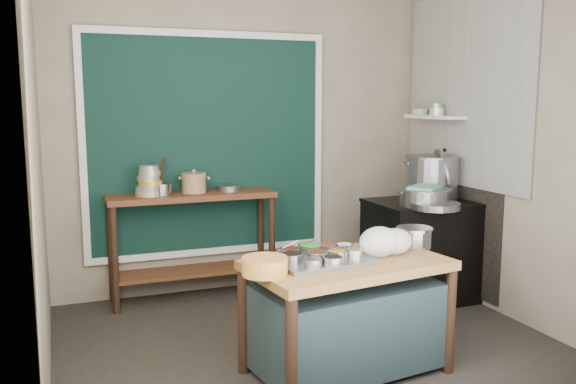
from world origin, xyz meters
name	(u,v)px	position (x,y,z in m)	size (l,w,h in m)	color
floor	(306,343)	(0.00, 0.00, -0.01)	(3.50, 3.00, 0.02)	black
back_wall	(244,138)	(0.00, 1.51, 1.40)	(3.50, 0.02, 2.80)	gray
left_wall	(35,161)	(-1.76, 0.00, 1.40)	(0.02, 3.00, 2.80)	gray
right_wall	(509,145)	(1.76, 0.00, 1.40)	(0.02, 3.00, 2.80)	gray
curtain_panel	(208,145)	(-0.35, 1.47, 1.35)	(2.10, 0.02, 1.90)	black
curtain_frame	(208,145)	(-0.35, 1.46, 1.35)	(2.22, 0.03, 2.02)	beige
tile_panel	(466,89)	(1.74, 0.55, 1.85)	(0.02, 1.70, 1.70)	#B2B2AA
soot_patch	(454,216)	(1.74, 0.65, 0.70)	(0.01, 1.30, 1.30)	black
wall_shelf	(435,117)	(1.63, 0.85, 1.60)	(0.22, 0.70, 0.03)	beige
prep_table	(347,317)	(0.05, -0.56, 0.38)	(1.25, 0.72, 0.75)	olive
back_counter	(193,246)	(-0.55, 1.28, 0.47)	(1.45, 0.40, 0.95)	#552D18
stove_block	(423,252)	(1.35, 0.55, 0.42)	(0.90, 0.68, 0.85)	black
stove_top	(424,203)	(1.35, 0.55, 0.86)	(0.92, 0.69, 0.03)	black
condiment_tray	(321,260)	(-0.13, -0.53, 0.76)	(0.60, 0.43, 0.03)	gray
condiment_bowls	(318,254)	(-0.14, -0.52, 0.80)	(0.54, 0.43, 0.06)	gray
yellow_basin	(265,266)	(-0.54, -0.66, 0.80)	(0.27, 0.27, 0.10)	#BE8238
saucepan	(414,237)	(0.64, -0.41, 0.82)	(0.26, 0.26, 0.14)	gray
plastic_bag_a	(379,242)	(0.28, -0.54, 0.85)	(0.26, 0.22, 0.20)	white
plastic_bag_b	(395,241)	(0.41, -0.53, 0.84)	(0.23, 0.20, 0.17)	white
bowl_stack	(149,183)	(-0.91, 1.27, 1.06)	(0.23, 0.23, 0.26)	tan
utensil_cup	(162,189)	(-0.81, 1.26, 1.00)	(0.17, 0.17, 0.10)	gray
ceramic_crock	(194,184)	(-0.52, 1.30, 1.03)	(0.23, 0.23, 0.15)	#997653
wide_bowl	(229,188)	(-0.21, 1.29, 0.98)	(0.21, 0.21, 0.05)	gray
stock_pot	(432,177)	(1.47, 0.63, 1.07)	(0.49, 0.49, 0.39)	gray
pot_lid	(442,174)	(1.54, 0.58, 1.10)	(0.46, 0.46, 0.02)	gray
steamer	(425,197)	(1.22, 0.35, 0.95)	(0.45, 0.45, 0.14)	gray
green_cloth	(425,187)	(1.22, 0.35, 1.04)	(0.28, 0.21, 0.02)	#599284
shallow_pan	(435,206)	(1.22, 0.19, 0.91)	(0.40, 0.40, 0.05)	gray
shelf_bowl_stack	(437,110)	(1.63, 0.82, 1.66)	(0.13, 0.13, 0.11)	silver
shelf_bowl_green	(420,112)	(1.63, 1.09, 1.64)	(0.15, 0.15, 0.05)	gray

